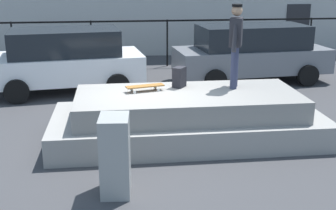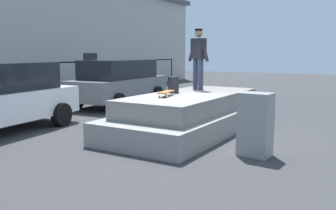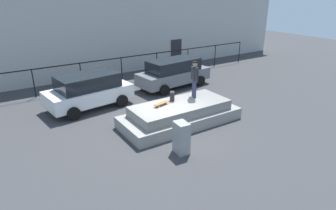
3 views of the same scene
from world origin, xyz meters
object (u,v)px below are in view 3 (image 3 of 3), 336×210
Objects in this scene: skateboard at (161,103)px; backpack at (172,96)px; car_grey_hatchback_mid at (174,72)px; utility_box at (181,138)px; skateboarder at (195,77)px; car_white_hatchback_near at (89,90)px.

skateboard is 0.79m from backpack.
utility_box is (-4.21, -6.74, -0.30)m from car_grey_hatchback_mid.
skateboard is at bearing 79.71° from utility_box.
car_grey_hatchback_mid is (2.84, 4.09, -0.25)m from backpack.
car_grey_hatchback_mid is at bearing 50.44° from skateboard.
backpack is at bearing 18.45° from skateboard.
skateboarder is 2.13× the size of skateboard.
car_white_hatchback_near reaches higher than backpack.
skateboard is 4.35m from car_white_hatchback_near.
car_white_hatchback_near is at bearing 135.19° from skateboarder.
skateboard is 0.18× the size of car_white_hatchback_near.
car_white_hatchback_near is 5.56m from car_grey_hatchback_mid.
skateboarder is at bearing 2.60° from skateboard.
skateboard is at bearing -177.40° from skateboarder.
skateboarder is 1.38m from backpack.
utility_box is at bearing -104.68° from skateboard.
car_grey_hatchback_mid is at bearing 62.41° from utility_box.
car_grey_hatchback_mid reaches higher than utility_box.
backpack is at bearing 171.87° from skateboarder.
car_white_hatchback_near reaches higher than car_grey_hatchback_mid.
car_white_hatchback_near reaches higher than utility_box.
car_white_hatchback_near is (-1.96, 3.88, -0.13)m from skateboard.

